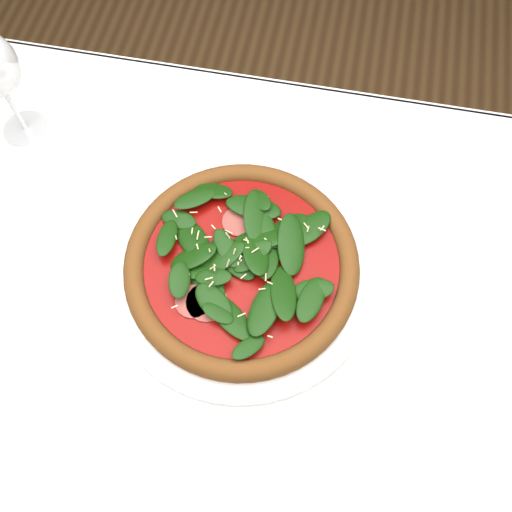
# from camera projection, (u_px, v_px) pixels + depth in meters

# --- Properties ---
(ground) EXTENTS (6.00, 6.00, 0.00)m
(ground) POSITION_uv_depth(u_px,v_px,m) (244.00, 396.00, 1.51)
(ground) COLOR brown
(ground) RESTS_ON ground
(dining_table) EXTENTS (1.21, 0.81, 0.75)m
(dining_table) POSITION_uv_depth(u_px,v_px,m) (237.00, 313.00, 0.92)
(dining_table) COLOR silver
(dining_table) RESTS_ON ground
(plate) EXTENTS (0.39, 0.39, 0.02)m
(plate) POSITION_uv_depth(u_px,v_px,m) (242.00, 270.00, 0.83)
(plate) COLOR silver
(plate) RESTS_ON dining_table
(pizza) EXTENTS (0.39, 0.39, 0.04)m
(pizza) POSITION_uv_depth(u_px,v_px,m) (242.00, 263.00, 0.81)
(pizza) COLOR brown
(pizza) RESTS_ON plate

